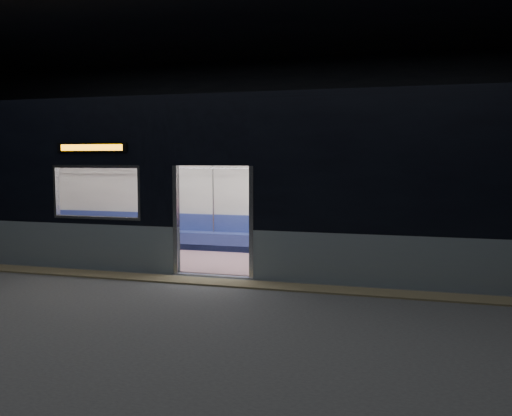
% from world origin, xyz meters
% --- Properties ---
extents(station_floor, '(24.00, 14.00, 0.01)m').
position_xyz_m(station_floor, '(0.00, 0.00, -0.01)').
color(station_floor, '#47494C').
rests_on(station_floor, ground).
extents(station_envelope, '(24.00, 14.00, 5.00)m').
position_xyz_m(station_envelope, '(0.00, 0.00, 3.66)').
color(station_envelope, black).
rests_on(station_envelope, station_floor).
extents(tactile_strip, '(22.80, 0.50, 0.03)m').
position_xyz_m(tactile_strip, '(0.00, 0.55, 0.01)').
color(tactile_strip, '#8C7F59').
rests_on(tactile_strip, station_floor).
extents(metro_car, '(18.00, 3.04, 3.35)m').
position_xyz_m(metro_car, '(-0.00, 2.54, 1.85)').
color(metro_car, gray).
rests_on(metro_car, station_floor).
extents(passenger, '(0.42, 0.72, 1.41)m').
position_xyz_m(passenger, '(0.80, 3.55, 0.82)').
color(passenger, black).
rests_on(passenger, metro_car).
extents(handbag, '(0.35, 0.32, 0.15)m').
position_xyz_m(handbag, '(0.76, 3.31, 0.69)').
color(handbag, black).
rests_on(handbag, passenger).
extents(transit_map, '(0.90, 0.03, 0.59)m').
position_xyz_m(transit_map, '(4.01, 3.85, 1.44)').
color(transit_map, white).
rests_on(transit_map, metro_car).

